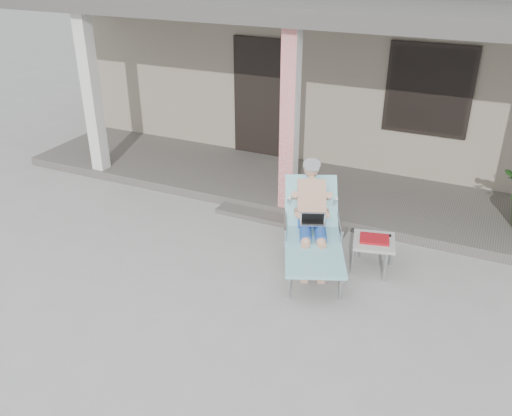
% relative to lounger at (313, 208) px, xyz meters
% --- Properties ---
extents(ground, '(60.00, 60.00, 0.00)m').
position_rel_lounger_xyz_m(ground, '(-0.75, -1.10, -0.74)').
color(ground, '#9E9E99').
rests_on(ground, ground).
extents(house, '(10.40, 5.40, 3.30)m').
position_rel_lounger_xyz_m(house, '(-0.75, 5.39, 0.93)').
color(house, gray).
rests_on(house, ground).
extents(porch_deck, '(10.00, 2.00, 0.15)m').
position_rel_lounger_xyz_m(porch_deck, '(-0.75, 1.90, -0.67)').
color(porch_deck, '#605B56').
rests_on(porch_deck, ground).
extents(porch_overhang, '(10.00, 2.30, 2.85)m').
position_rel_lounger_xyz_m(porch_overhang, '(-0.75, 1.84, 2.05)').
color(porch_overhang, silver).
rests_on(porch_overhang, porch_deck).
extents(porch_step, '(2.00, 0.30, 0.07)m').
position_rel_lounger_xyz_m(porch_step, '(-0.75, 0.75, -0.70)').
color(porch_step, '#605B56').
rests_on(porch_step, ground).
extents(lounger, '(1.31, 1.91, 1.20)m').
position_rel_lounger_xyz_m(lounger, '(0.00, 0.00, 0.00)').
color(lounger, '#B7B7BC').
rests_on(lounger, ground).
extents(side_table, '(0.61, 0.61, 0.46)m').
position_rel_lounger_xyz_m(side_table, '(0.79, 0.07, -0.36)').
color(side_table, '#ADADA8').
rests_on(side_table, ground).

